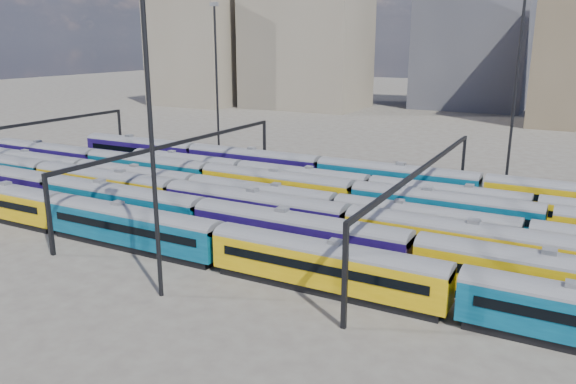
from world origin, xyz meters
The scene contains 14 objects.
ground centered at (0.00, 0.00, 0.00)m, with size 500.00×500.00×0.00m, color #47413C.
rake_0 centered at (16.64, -15.00, 2.67)m, with size 123.73×3.02×5.08m.
rake_1 centered at (12.13, -10.00, 2.82)m, with size 130.72×3.19×5.38m.
rake_2 centered at (-6.67, -5.00, 2.78)m, with size 107.43×3.15×5.30m.
rake_3 centered at (-18.47, 0.00, 2.46)m, with size 114.28×2.79×4.68m.
rake_4 centered at (0.75, 5.00, 2.67)m, with size 123.69×3.02×5.08m.
rake_5 centered at (10.29, 10.00, 2.42)m, with size 93.77×2.75×4.61m.
rake_6 centered at (2.63, 15.00, 2.79)m, with size 107.69×3.15×5.32m.
gantry_0 centered at (-50.00, 0.00, 6.79)m, with size 0.35×40.35×8.03m.
gantry_1 centered at (-20.00, 0.00, 6.79)m, with size 0.35×40.35×8.03m.
gantry_2 centered at (10.00, 0.00, 6.79)m, with size 0.35×40.35×8.03m.
mast_1 centered at (-30.00, 22.00, 13.97)m, with size 1.40×0.50×25.60m.
mast_2 centered at (-5.00, -22.00, 13.97)m, with size 1.40×0.50×25.60m.
mast_3 centered at (15.00, 24.00, 13.97)m, with size 1.40×0.50×25.60m.
Camera 1 is at (23.54, -53.73, 19.87)m, focal length 35.00 mm.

